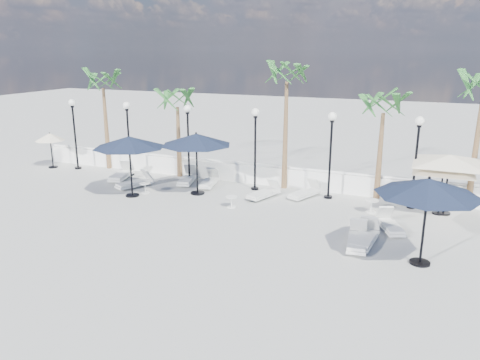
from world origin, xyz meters
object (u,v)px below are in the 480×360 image
at_px(lounger_0, 122,174).
at_px(parasol_cream_sq_a, 450,155).
at_px(parasol_navy_mid, 196,140).
at_px(lounger_5, 305,192).
at_px(lounger_8, 390,225).
at_px(lounger_1, 135,183).
at_px(lounger_4, 209,181).
at_px(parasol_navy_right, 428,187).
at_px(parasol_cream_sq_b, 444,163).
at_px(lounger_7, 357,240).
at_px(lounger_3, 264,193).
at_px(lounger_2, 187,179).
at_px(parasol_cream_small, 50,137).
at_px(parasol_navy_left, 129,142).
at_px(lounger_6, 365,238).

bearing_deg(lounger_0, parasol_cream_sq_a, -11.62).
distance_m(lounger_0, parasol_navy_mid, 5.31).
relative_size(lounger_5, lounger_8, 1.02).
bearing_deg(parasol_navy_mid, lounger_1, -175.91).
xyz_separation_m(lounger_4, parasol_navy_right, (9.79, -5.23, 2.24)).
xyz_separation_m(lounger_8, parasol_navy_right, (1.13, -2.51, 2.25)).
height_order(parasol_cream_sq_a, parasol_cream_sq_b, parasol_cream_sq_a).
relative_size(lounger_7, parasol_navy_right, 0.62).
relative_size(lounger_3, parasol_cream_sq_b, 0.42).
distance_m(lounger_1, parasol_cream_sq_a, 13.99).
distance_m(lounger_2, lounger_8, 10.25).
relative_size(parasol_cream_sq_a, parasol_cream_small, 2.68).
relative_size(lounger_4, parasol_cream_sq_b, 0.42).
xyz_separation_m(lounger_4, parasol_cream_sq_b, (10.32, -0.10, 1.87)).
relative_size(lounger_2, lounger_7, 1.00).
distance_m(lounger_5, parasol_cream_sq_b, 5.86).
bearing_deg(lounger_1, lounger_5, 36.14).
relative_size(lounger_4, lounger_7, 0.98).
height_order(lounger_5, parasol_navy_left, parasol_navy_left).
distance_m(lounger_8, parasol_navy_right, 3.55).
height_order(lounger_3, lounger_5, lounger_5).
height_order(lounger_6, parasol_cream_sq_a, parasol_cream_sq_a).
distance_m(lounger_3, parasol_navy_right, 8.37).
xyz_separation_m(lounger_4, parasol_cream_sq_a, (10.51, -0.02, 2.21)).
height_order(parasol_navy_left, parasol_cream_small, parasol_navy_left).
height_order(parasol_navy_left, parasol_cream_sq_b, parasol_navy_left).
distance_m(lounger_6, parasol_cream_sq_b, 5.19).
relative_size(lounger_6, parasol_cream_sq_b, 0.44).
bearing_deg(parasol_navy_mid, parasol_navy_right, -21.71).
bearing_deg(parasol_cream_small, lounger_2, 0.13).
distance_m(lounger_7, parasol_navy_mid, 8.70).
height_order(lounger_5, parasol_cream_sq_a, parasol_cream_sq_a).
height_order(lounger_0, lounger_1, lounger_0).
bearing_deg(parasol_cream_sq_b, parasol_navy_right, -95.90).
bearing_deg(lounger_6, lounger_4, 156.77).
distance_m(parasol_navy_mid, parasol_cream_sq_a, 10.54).
distance_m(lounger_5, parasol_cream_sq_a, 6.15).
relative_size(lounger_0, lounger_8, 1.15).
relative_size(lounger_3, parasol_cream_small, 0.95).
relative_size(lounger_2, parasol_cream_small, 0.98).
bearing_deg(lounger_8, lounger_6, -135.80).
bearing_deg(lounger_5, lounger_4, -158.90).
distance_m(lounger_2, parasol_cream_sq_b, 11.69).
bearing_deg(lounger_5, lounger_1, -147.66).
relative_size(lounger_2, lounger_4, 1.03).
bearing_deg(lounger_4, parasol_cream_small, 169.65).
bearing_deg(parasol_cream_sq_b, lounger_2, 179.51).
bearing_deg(lounger_5, parasol_navy_right, -25.02).
bearing_deg(lounger_8, parasol_navy_mid, 147.77).
height_order(lounger_6, parasol_navy_right, parasol_navy_right).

